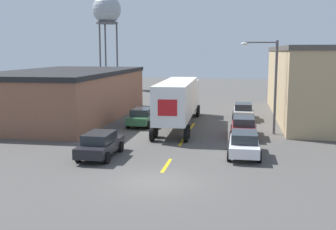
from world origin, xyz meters
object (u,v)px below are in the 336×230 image
Objects in this scene: parked_car_right_mid at (244,127)px; parked_car_right_far at (243,111)px; water_tower at (107,11)px; parked_car_left_near at (100,144)px; street_lamp at (271,79)px; parked_car_right_near at (244,143)px; semi_truck at (179,98)px; parked_car_left_far at (142,117)px.

parked_car_right_far is at bearing 90.00° from parked_car_right_mid.
parked_car_left_near is at bearing -72.79° from water_tower.
parked_car_left_near is 18.22m from parked_car_right_far.
parked_car_right_mid is at bearing -90.00° from parked_car_right_far.
street_lamp is (1.97, -6.97, 3.45)m from parked_car_right_far.
parked_car_right_near is at bearing -90.00° from parked_car_right_mid.
parked_car_right_far is (0.00, 8.48, 0.00)m from parked_car_right_mid.
semi_truck is at bearing -139.91° from parked_car_right_far.
semi_truck reaches higher than parked_car_right_near.
water_tower reaches higher than parked_car_right_far.
street_lamp is at bearing 40.68° from parked_car_left_near.
parked_car_left_far is (-8.61, 3.43, 0.00)m from parked_car_right_mid.
parked_car_right_far is 9.98m from parked_car_left_far.
parked_car_left_near and parked_car_left_far have the same top height.
semi_truck is at bearing 118.97° from parked_car_right_near.
parked_car_left_near is at bearing -90.00° from parked_car_left_far.
parked_car_right_far is 14.38m from parked_car_right_near.
street_lamp is at bearing 37.52° from parked_car_right_mid.
parked_car_right_far is (8.61, 16.06, 0.00)m from parked_car_left_near.
semi_truck is 6.88m from parked_car_right_mid.
semi_truck is 40.14m from water_tower.
parked_car_left_near is (-3.17, -11.49, -1.60)m from semi_truck.
parked_car_right_mid is at bearing 90.00° from parked_car_right_near.
parked_car_left_far is (-8.61, 9.33, 0.00)m from parked_car_right_near.
parked_car_right_far is at bearing -52.66° from water_tower.
parked_car_right_mid is 5.90m from parked_car_right_near.
parked_car_left_near is 1.00× the size of parked_car_right_near.
parked_car_right_far is 1.00× the size of parked_car_right_near.
parked_car_right_near is at bearing -62.89° from semi_truck.
parked_car_right_near and parked_car_left_far have the same top height.
parked_car_right_mid is (8.61, 7.58, 0.00)m from parked_car_left_near.
parked_car_left_far is (-8.61, -5.06, 0.00)m from parked_car_right_far.
parked_car_left_far is 0.29× the size of water_tower.
parked_car_right_mid and parked_car_left_far have the same top height.
parked_car_right_near is 0.64× the size of street_lamp.
parked_car_right_mid is 8.48m from parked_car_right_far.
street_lamp reaches higher than parked_car_left_far.
parked_car_left_far is at bearing -173.18° from semi_truck.
parked_car_right_mid is at bearing -21.72° from parked_car_left_far.
semi_truck reaches higher than parked_car_left_far.
semi_truck reaches higher than parked_car_left_near.
water_tower is (-14.26, 35.02, 12.29)m from parked_car_left_far.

